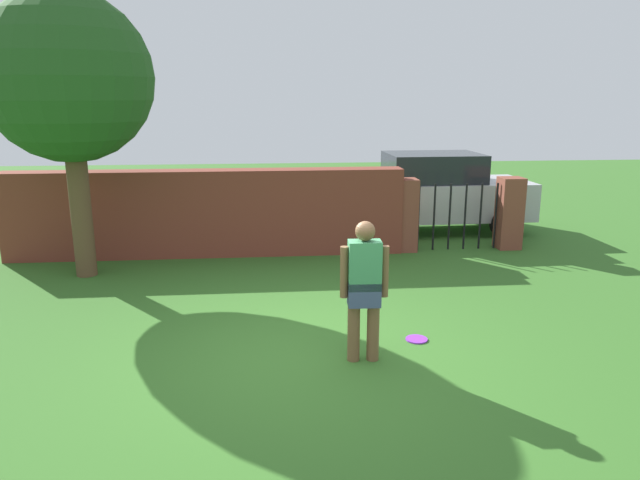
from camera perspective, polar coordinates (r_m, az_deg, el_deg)
ground_plane at (r=6.94m, az=-1.58°, el=-11.26°), size 40.00×40.00×0.00m
brick_wall at (r=11.18m, az=-10.89°, el=2.56°), size 7.31×0.50×1.61m
tree at (r=10.27m, az=-23.19°, el=14.09°), size 2.64×2.64×4.53m
person at (r=6.56m, az=4.30°, el=-4.36°), size 0.54×0.23×1.62m
fence_gate at (r=11.74m, az=13.15°, el=2.45°), size 2.52×0.44×1.40m
car at (r=13.23m, az=10.77°, el=4.54°), size 4.23×1.99×1.72m
frisbee_purple at (r=7.48m, az=9.32°, el=-9.45°), size 0.27×0.27×0.02m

